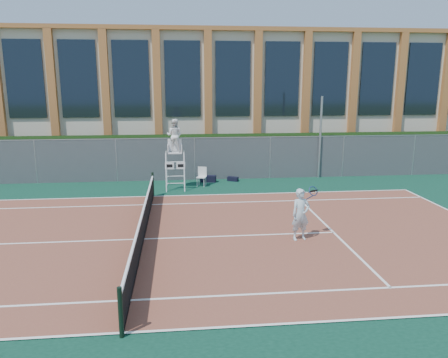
{
  "coord_description": "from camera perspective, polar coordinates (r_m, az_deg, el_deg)",
  "views": [
    {
      "loc": [
        1.25,
        -13.67,
        5.04
      ],
      "look_at": [
        2.95,
        3.0,
        1.31
      ],
      "focal_mm": 35.0,
      "sensor_mm": 36.0,
      "label": 1
    }
  ],
  "objects": [
    {
      "name": "sports_bag_near",
      "position": [
        22.44,
        -2.09,
        0.04
      ],
      "size": [
        0.85,
        0.49,
        0.34
      ],
      "primitive_type": "cube",
      "rotation": [
        0.0,
        0.0,
        -0.23
      ],
      "color": "black",
      "rests_on": "apron"
    },
    {
      "name": "hedge",
      "position": [
        24.03,
        -8.73,
        2.97
      ],
      "size": [
        40.0,
        1.4,
        2.2
      ],
      "primitive_type": "cube",
      "color": "black",
      "rests_on": "ground"
    },
    {
      "name": "tennis_player",
      "position": [
        14.29,
        9.99,
        -4.56
      ],
      "size": [
        0.98,
        0.7,
        1.71
      ],
      "color": "silver",
      "rests_on": "tennis_court"
    },
    {
      "name": "plastic_chair",
      "position": [
        21.55,
        -2.91,
        0.55
      ],
      "size": [
        0.55,
        0.55,
        0.94
      ],
      "color": "silver",
      "rests_on": "apron"
    },
    {
      "name": "tennis_court",
      "position": [
        14.62,
        -10.46,
        -7.75
      ],
      "size": [
        23.77,
        10.97,
        0.02
      ],
      "primitive_type": "cube",
      "color": "brown",
      "rests_on": "apron"
    },
    {
      "name": "tennis_net",
      "position": [
        14.45,
        -10.54,
        -5.83
      ],
      "size": [
        0.1,
        11.3,
        1.1
      ],
      "color": "black",
      "rests_on": "ground"
    },
    {
      "name": "steel_pole",
      "position": [
        23.74,
        12.45,
        5.3
      ],
      "size": [
        0.12,
        0.12,
        4.32
      ],
      "primitive_type": "cylinder",
      "color": "#9EA0A5",
      "rests_on": "ground"
    },
    {
      "name": "umpire_chair",
      "position": [
        20.87,
        -6.48,
        5.42
      ],
      "size": [
        0.95,
        1.45,
        3.39
      ],
      "color": "white",
      "rests_on": "ground"
    },
    {
      "name": "fence",
      "position": [
        22.85,
        -8.87,
        2.47
      ],
      "size": [
        40.0,
        0.06,
        2.2
      ],
      "primitive_type": null,
      "color": "#595E60",
      "rests_on": "ground"
    },
    {
      "name": "sports_bag_far",
      "position": [
        22.65,
        1.16,
        0.01
      ],
      "size": [
        0.6,
        0.47,
        0.22
      ],
      "primitive_type": "cube",
      "rotation": [
        0.0,
        0.0,
        -0.49
      ],
      "color": "black",
      "rests_on": "apron"
    },
    {
      "name": "apron",
      "position": [
        15.56,
        -10.17,
        -6.53
      ],
      "size": [
        36.0,
        20.0,
        0.01
      ],
      "primitive_type": "cube",
      "color": "#0B3222",
      "rests_on": "ground"
    },
    {
      "name": "ground",
      "position": [
        14.62,
        -10.46,
        -7.83
      ],
      "size": [
        120.0,
        120.0,
        0.0
      ],
      "primitive_type": "plane",
      "color": "#233814"
    },
    {
      "name": "building",
      "position": [
        31.65,
        -8.22,
        10.81
      ],
      "size": [
        45.0,
        10.6,
        8.22
      ],
      "color": "beige",
      "rests_on": "ground"
    }
  ]
}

